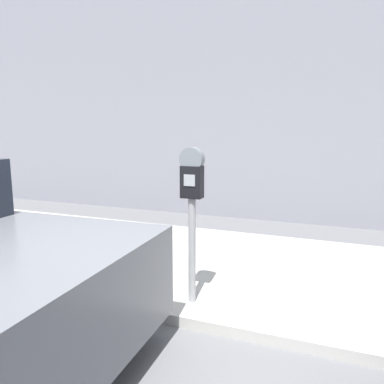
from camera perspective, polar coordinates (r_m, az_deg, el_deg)
name	(u,v)px	position (r m, az deg, el deg)	size (l,w,h in m)	color
ground_plane	(114,381)	(2.92, -11.75, -26.33)	(60.00, 60.00, 0.00)	slate
sidewalk	(214,266)	(4.67, 3.35, -11.13)	(24.00, 2.80, 0.10)	#ADAAA3
building_facade	(265,67)	(7.24, 11.01, 18.21)	(24.00, 0.30, 5.61)	gray
parking_meter	(192,197)	(3.37, 0.00, -0.79)	(0.21, 0.12, 1.44)	gray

